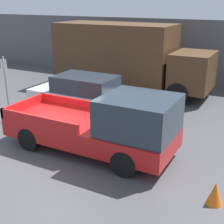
{
  "coord_description": "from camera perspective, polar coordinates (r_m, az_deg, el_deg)",
  "views": [
    {
      "loc": [
        6.03,
        -7.28,
        4.49
      ],
      "look_at": [
        1.46,
        1.29,
        0.99
      ],
      "focal_mm": 50.0,
      "sensor_mm": 36.0,
      "label": 1
    }
  ],
  "objects": [
    {
      "name": "delivery_truck",
      "position": [
        16.18,
        2.41,
        10.31
      ],
      "size": [
        8.02,
        2.55,
        3.38
      ],
      "color": "#4C331E",
      "rests_on": "ground"
    },
    {
      "name": "building_wall",
      "position": [
        18.51,
        8.89,
        11.12
      ],
      "size": [
        28.0,
        0.15,
        3.51
      ],
      "color": "#56565B",
      "rests_on": "ground"
    },
    {
      "name": "traffic_cone",
      "position": [
        7.8,
        18.33,
        -13.96
      ],
      "size": [
        0.38,
        0.38,
        0.56
      ],
      "color": "orange",
      "rests_on": "ground"
    },
    {
      "name": "car",
      "position": [
        13.23,
        -5.16,
        3.45
      ],
      "size": [
        4.58,
        1.91,
        1.53
      ],
      "color": "silver",
      "rests_on": "ground"
    },
    {
      "name": "pickup_truck",
      "position": [
        9.39,
        -1.28,
        -2.49
      ],
      "size": [
        5.35,
        2.08,
        1.97
      ],
      "color": "red",
      "rests_on": "ground"
    },
    {
      "name": "ground_plane",
      "position": [
        10.46,
        -10.51,
        -5.93
      ],
      "size": [
        60.0,
        60.0,
        0.0
      ],
      "primitive_type": "plane",
      "color": "#4C4C4F"
    },
    {
      "name": "parking_sign",
      "position": [
        12.42,
        -18.76,
        4.49
      ],
      "size": [
        0.3,
        0.07,
        2.54
      ],
      "color": "gray",
      "rests_on": "ground"
    },
    {
      "name": "newspaper_box",
      "position": [
        19.52,
        0.63,
        8.04
      ],
      "size": [
        0.45,
        0.4,
        1.0
      ],
      "color": "#194CB2",
      "rests_on": "ground"
    }
  ]
}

